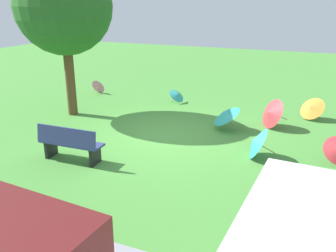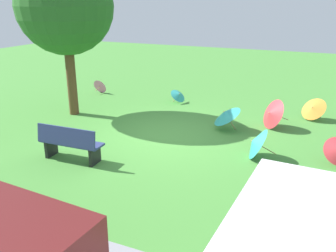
% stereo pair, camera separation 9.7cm
% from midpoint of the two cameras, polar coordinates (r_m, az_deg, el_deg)
% --- Properties ---
extents(ground, '(40.00, 40.00, 0.00)m').
position_cam_midpoint_polar(ground, '(10.43, -0.38, -1.51)').
color(ground, '#478C38').
extents(park_bench, '(1.61, 0.53, 0.90)m').
position_cam_midpoint_polar(park_bench, '(8.97, -14.95, -2.59)').
color(park_bench, navy).
rests_on(park_bench, ground).
extents(shade_tree, '(3.04, 3.04, 5.05)m').
position_cam_midpoint_polar(shade_tree, '(12.27, -15.73, 17.70)').
color(shade_tree, brown).
rests_on(shade_tree, ground).
extents(parasol_teal_0, '(0.69, 0.73, 0.56)m').
position_cam_midpoint_polar(parasol_teal_0, '(13.65, 1.89, 4.92)').
color(parasol_teal_0, tan).
rests_on(parasol_teal_0, ground).
extents(parasol_pink_0, '(0.62, 0.56, 0.60)m').
position_cam_midpoint_polar(parasol_pink_0, '(15.42, -10.41, 6.26)').
color(parasol_pink_0, tan).
rests_on(parasol_pink_0, ground).
extents(parasol_teal_2, '(0.87, 0.94, 0.82)m').
position_cam_midpoint_polar(parasol_teal_2, '(9.10, 13.86, -2.54)').
color(parasol_teal_2, tan).
rests_on(parasol_teal_2, ground).
extents(parasol_orange_0, '(1.02, 0.98, 0.74)m').
position_cam_midpoint_polar(parasol_orange_0, '(12.59, 22.12, 2.61)').
color(parasol_orange_0, tan).
rests_on(parasol_orange_0, ground).
extents(parasol_teal_4, '(1.16, 1.18, 0.82)m').
position_cam_midpoint_polar(parasol_teal_4, '(10.86, 9.35, 1.85)').
color(parasol_teal_4, tan).
rests_on(parasol_teal_4, ground).
extents(parasol_red_5, '(0.98, 1.06, 0.93)m').
position_cam_midpoint_polar(parasol_red_5, '(11.36, 16.21, 1.94)').
color(parasol_red_5, tan).
rests_on(parasol_red_5, ground).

